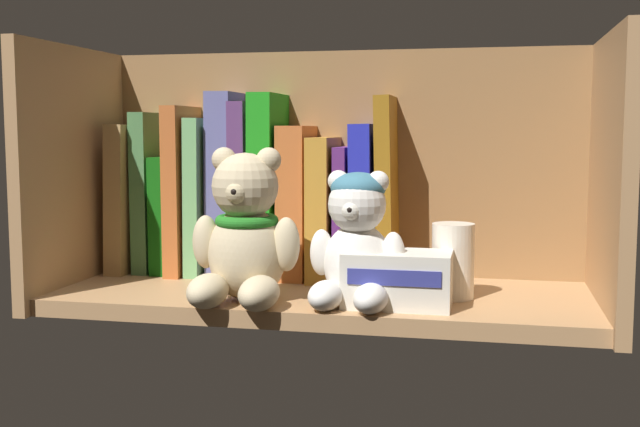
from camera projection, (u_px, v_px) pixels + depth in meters
shelf_board at (323, 299)px, 96.27cm from camera, size 64.13×24.73×2.00cm
shelf_back_panel at (342, 170)px, 107.30cm from camera, size 66.53×1.20×32.22cm
shelf_side_panel_left at (75, 173)px, 101.68cm from camera, size 1.60×27.13×32.22cm
shelf_side_panel_right at (609, 179)px, 87.71cm from camera, size 1.60×27.13×32.22cm
book_0 at (135, 197)px, 110.84cm from camera, size 3.10×13.92×20.42cm
book_1 at (154, 192)px, 110.15cm from camera, size 2.24×10.78×21.99cm
book_2 at (171, 213)px, 109.90cm from camera, size 2.03×11.43×15.98cm
book_3 at (188, 189)px, 109.00cm from camera, size 2.20×13.89×22.80cm
book_4 at (206, 196)px, 108.53cm from camera, size 2.24×12.43×21.22cm
book_5 at (228, 183)px, 107.67cm from camera, size 3.61×9.59×24.70cm
book_6 at (251, 189)px, 107.05cm from camera, size 2.20×13.39×23.27cm
book_7 at (273, 185)px, 106.33cm from camera, size 3.34×14.30×24.39cm
book_8 at (300, 201)px, 105.73cm from camera, size 3.64×12.83×20.15cm
book_9 at (327, 207)px, 105.02cm from camera, size 2.85×14.65×18.66cm
book_10 at (347, 212)px, 104.51cm from camera, size 1.62×12.97×17.44cm
book_11 at (367, 202)px, 103.79cm from camera, size 3.01×12.96×20.40cm
book_12 at (389, 189)px, 103.00cm from camera, size 2.63×11.86×23.97cm
teddy_bear_larger at (245, 236)px, 89.43cm from camera, size 12.75×12.86×17.65cm
teddy_bear_smaller at (356, 242)px, 87.68cm from camera, size 11.07×11.29×15.10cm
pillar_candle at (453, 261)px, 91.40cm from camera, size 4.94×4.94×8.81cm
small_product_box at (398, 279)px, 87.24cm from camera, size 11.89×7.04×6.16cm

